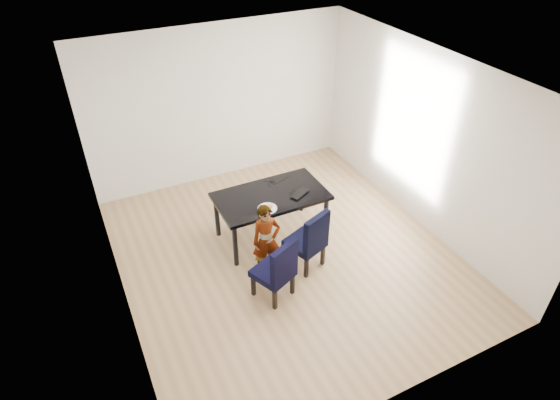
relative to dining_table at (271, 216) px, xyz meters
name	(u,v)px	position (x,y,z in m)	size (l,w,h in m)	color
floor	(286,255)	(0.00, -0.50, -0.38)	(4.50, 5.00, 0.01)	tan
ceiling	(288,74)	(0.00, -0.50, 2.33)	(4.50, 5.00, 0.01)	white
wall_back	(219,105)	(0.00, 2.00, 0.98)	(4.50, 0.01, 2.70)	silver
wall_front	(413,311)	(0.00, -3.00, 0.98)	(4.50, 0.01, 2.70)	silver
wall_left	(107,224)	(-2.25, -0.50, 0.98)	(0.01, 5.00, 2.70)	white
wall_right	(424,140)	(2.25, -0.50, 0.98)	(0.01, 5.00, 2.70)	silver
dining_table	(271,216)	(0.00, 0.00, 0.00)	(1.60, 0.90, 0.75)	black
chair_left	(273,268)	(-0.50, -1.10, 0.09)	(0.44, 0.46, 0.92)	black
chair_right	(305,238)	(0.14, -0.78, 0.09)	(0.45, 0.47, 0.94)	black
child	(266,240)	(-0.38, -0.65, 0.16)	(0.39, 0.26, 1.07)	orange
plate	(267,208)	(-0.19, -0.29, 0.38)	(0.27, 0.27, 0.01)	silver
sandwich	(268,207)	(-0.18, -0.30, 0.42)	(0.15, 0.07, 0.06)	#BD7A43
laptop	(297,192)	(0.36, -0.13, 0.39)	(0.33, 0.21, 0.03)	black
cable_tangle	(272,184)	(0.15, 0.25, 0.38)	(0.15, 0.15, 0.01)	black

